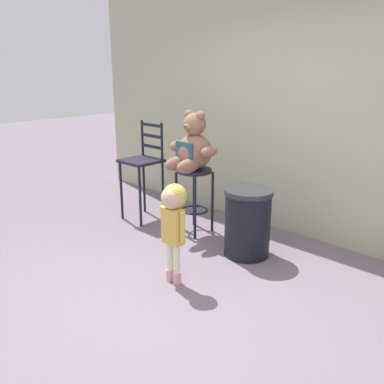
{
  "coord_description": "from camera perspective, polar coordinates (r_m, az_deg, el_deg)",
  "views": [
    {
      "loc": [
        2.33,
        -2.09,
        1.89
      ],
      "look_at": [
        -0.46,
        0.82,
        0.65
      ],
      "focal_mm": 38.62,
      "sensor_mm": 36.0,
      "label": 1
    }
  ],
  "objects": [
    {
      "name": "bar_chair_empty",
      "position": [
        5.19,
        -6.77,
        3.73
      ],
      "size": [
        0.44,
        0.44,
        1.23
      ],
      "color": "black",
      "rests_on": "ground_plane"
    },
    {
      "name": "ground_plane",
      "position": [
        3.65,
        -3.84,
        -14.1
      ],
      "size": [
        24.0,
        24.0,
        0.0
      ],
      "primitive_type": "plane",
      "color": "slate"
    },
    {
      "name": "child_walking",
      "position": [
        3.58,
        -2.58,
        -2.82
      ],
      "size": [
        0.29,
        0.23,
        0.92
      ],
      "rotation": [
        0.0,
        0.0,
        2.86
      ],
      "color": "pink",
      "rests_on": "ground_plane"
    },
    {
      "name": "bar_stool_with_teddy",
      "position": [
        4.75,
        0.35,
        0.68
      ],
      "size": [
        0.4,
        0.4,
        0.76
      ],
      "color": "black",
      "rests_on": "ground_plane"
    },
    {
      "name": "trash_bin",
      "position": [
        4.26,
        7.67,
        -4.15
      ],
      "size": [
        0.49,
        0.49,
        0.71
      ],
      "color": "black",
      "rests_on": "ground_plane"
    },
    {
      "name": "building_wall",
      "position": [
        4.83,
        15.34,
        13.44
      ],
      "size": [
        6.7,
        0.3,
        3.26
      ],
      "primitive_type": "cube",
      "color": "#ABB28F",
      "rests_on": "ground_plane"
    },
    {
      "name": "teddy_bear",
      "position": [
        4.62,
        0.09,
        6.08
      ],
      "size": [
        0.62,
        0.56,
        0.66
      ],
      "color": "#8C634C",
      "rests_on": "bar_stool_with_teddy"
    }
  ]
}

